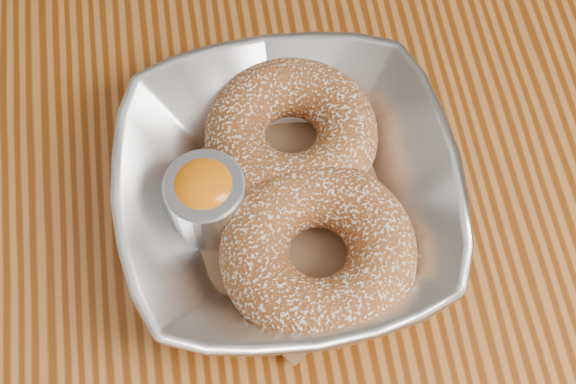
{
  "coord_description": "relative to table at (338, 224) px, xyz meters",
  "views": [
    {
      "loc": [
        -0.08,
        -0.24,
        1.22
      ],
      "look_at": [
        -0.04,
        -0.03,
        0.78
      ],
      "focal_mm": 50.0,
      "sensor_mm": 36.0,
      "label": 1
    }
  ],
  "objects": [
    {
      "name": "table",
      "position": [
        0.0,
        0.0,
        0.0
      ],
      "size": [
        1.2,
        0.8,
        0.75
      ],
      "color": "brown",
      "rests_on": "ground_plane"
    },
    {
      "name": "serving_bowl",
      "position": [
        -0.04,
        -0.03,
        0.12
      ],
      "size": [
        0.21,
        0.21,
        0.05
      ],
      "primitive_type": "imported",
      "color": "silver",
      "rests_on": "table"
    },
    {
      "name": "parchment",
      "position": [
        -0.04,
        -0.03,
        0.11
      ],
      "size": [
        0.2,
        0.2,
        0.0
      ],
      "primitive_type": "cube",
      "rotation": [
        0.0,
        0.0,
        0.67
      ],
      "color": "brown",
      "rests_on": "table"
    },
    {
      "name": "donut_back",
      "position": [
        -0.04,
        0.01,
        0.13
      ],
      "size": [
        0.12,
        0.12,
        0.04
      ],
      "primitive_type": "torus",
      "rotation": [
        0.0,
        0.0,
        -0.07
      ],
      "color": "brown",
      "rests_on": "parchment"
    },
    {
      "name": "donut_front",
      "position": [
        -0.03,
        -0.07,
        0.13
      ],
      "size": [
        0.16,
        0.16,
        0.04
      ],
      "primitive_type": "torus",
      "rotation": [
        0.0,
        0.0,
        0.47
      ],
      "color": "brown",
      "rests_on": "parchment"
    },
    {
      "name": "ramekin",
      "position": [
        -0.09,
        -0.03,
        0.13
      ],
      "size": [
        0.05,
        0.05,
        0.05
      ],
      "color": "silver",
      "rests_on": "table"
    }
  ]
}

